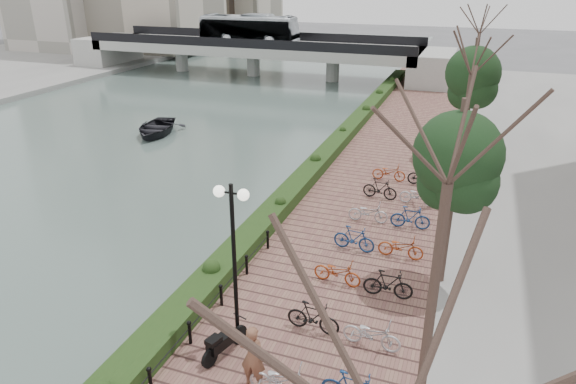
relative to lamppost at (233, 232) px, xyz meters
The scene contains 11 objects.
river_water 28.01m from the lamppost, 129.53° to the left, with size 30.00×130.00×0.02m, color #495C56.
promenade 14.46m from the lamppost, 84.38° to the left, with size 8.00×75.00×0.50m, color brown.
hedge 16.82m from the lamppost, 97.09° to the left, with size 1.10×56.00×0.60m, color #183212.
chain_fence 3.83m from the lamppost, 127.19° to the right, with size 0.10×14.10×0.70m.
lamppost is the anchor object (origin of this frame).
motorcycle 3.19m from the lamppost, 95.60° to the right, with size 0.48×1.52×0.95m, color black, non-canonical shape.
pedestrian 3.27m from the lamppost, 52.25° to the right, with size 0.68×0.44×1.86m, color brown.
bicycle_parking 7.66m from the lamppost, 65.94° to the left, with size 2.40×17.32×1.00m.
street_trees 10.53m from the lamppost, 59.35° to the left, with size 3.20×37.12×6.80m.
bridge 45.02m from the lamppost, 113.19° to the left, with size 36.00×10.77×6.50m.
boat 24.12m from the lamppost, 129.21° to the left, with size 3.38×4.74×0.98m, color black.
Camera 1 is at (8.24, -7.36, 10.52)m, focal length 32.00 mm.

